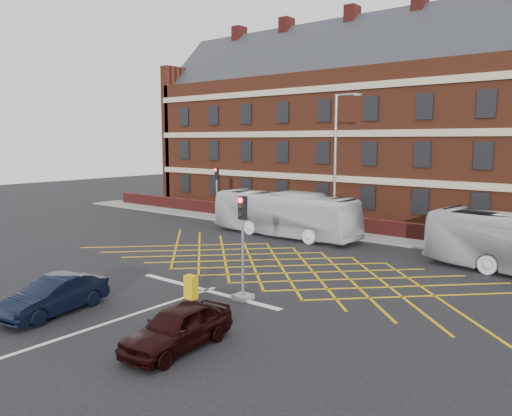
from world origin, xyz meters
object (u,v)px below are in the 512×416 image
Objects in this scene: bus_left at (284,214)px; direction_signs at (224,202)px; car_navy at (54,296)px; street_lamp at (335,190)px; traffic_light_near at (243,257)px; traffic_light_far at (217,199)px; utility_cabinet at (191,287)px; car_maroon at (178,327)px.

bus_left is 9.14m from direction_signs.
bus_left reaches higher than car_navy.
street_lamp is at bearing -10.09° from direction_signs.
direction_signs is (-10.78, 21.21, 0.68)m from car_navy.
traffic_light_far is (-14.89, 14.25, 0.00)m from traffic_light_near.
bus_left is at bearing 110.25° from utility_cabinet.
car_navy is at bearing -62.43° from traffic_light_far.
traffic_light_far reaches higher than car_maroon.
car_navy is 19.31m from street_lamp.
bus_left reaches higher than utility_cabinet.
direction_signs is at bearing 125.16° from car_maroon.
direction_signs is (-15.22, 15.45, -0.39)m from traffic_light_near.
utility_cabinet is at bearing -51.12° from direction_signs.
car_maroon is 4.12× the size of utility_cabinet.
car_navy is 5.24m from utility_cabinet.
street_lamp reaches higher than utility_cabinet.
utility_cabinet is (4.96, -13.45, -1.03)m from bus_left.
bus_left is at bearing -160.20° from street_lamp.
car_navy is at bearing -127.66° from traffic_light_near.
utility_cabinet is at bearing -157.76° from bus_left.
car_navy is at bearing -177.02° from car_maroon.
traffic_light_far reaches higher than direction_signs.
direction_signs is 21.51m from utility_cabinet.
car_navy is 4.32× the size of utility_cabinet.
traffic_light_near is at bearing 103.21° from car_maroon.
traffic_light_far is 4.36× the size of utility_cabinet.
bus_left is at bearing 118.79° from traffic_light_near.
bus_left is 2.56× the size of traffic_light_near.
traffic_light_far is at bearing 126.32° from car_maroon.
car_navy is (2.25, -17.93, -0.83)m from bus_left.
street_lamp is (11.48, -0.90, 1.51)m from traffic_light_far.
utility_cabinet is (13.49, -16.73, -0.89)m from direction_signs.
utility_cabinet is at bearing 127.31° from car_maroon.
car_navy is 0.99× the size of traffic_light_far.
car_navy is at bearing -121.22° from utility_cabinet.
utility_cabinet is at bearing -49.71° from traffic_light_far.
direction_signs is at bearing 169.91° from street_lamp.
traffic_light_far is at bearing 130.29° from utility_cabinet.
traffic_light_near is 2.50m from utility_cabinet.
street_lamp is at bearing -4.47° from traffic_light_far.
direction_signs is at bearing 105.24° from traffic_light_far.
car_maroon is at bearing -72.58° from traffic_light_near.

